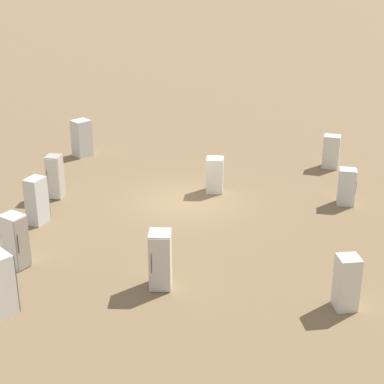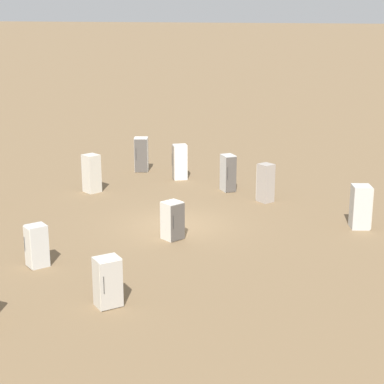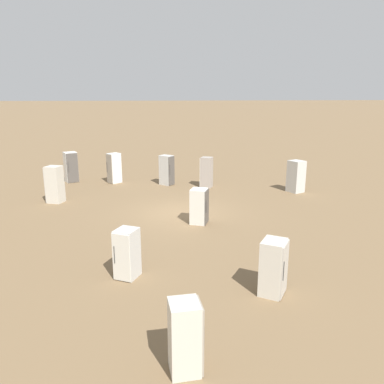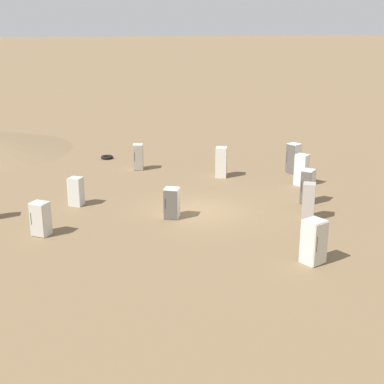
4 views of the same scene
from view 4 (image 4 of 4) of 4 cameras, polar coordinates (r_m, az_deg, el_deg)
ground_plane at (r=27.28m, az=0.85°, el=-2.06°), size 1000.00×1000.00×0.00m
discarded_fridge_0 at (r=26.56m, az=12.33°, el=-0.95°), size 0.87×0.84×1.81m
discarded_fridge_1 at (r=26.14m, az=-2.17°, el=-1.20°), size 0.93×0.93×1.51m
discarded_fridge_2 at (r=21.69m, az=12.86°, el=-5.19°), size 0.99×0.98×1.80m
discarded_fridge_3 at (r=24.90m, az=-15.86°, el=-2.77°), size 0.95×0.97×1.55m
discarded_fridge_4 at (r=35.23m, az=-5.76°, el=3.75°), size 0.82×0.77×1.69m
discarded_fridge_5 at (r=32.17m, az=11.61°, el=2.33°), size 0.93×0.89×1.87m
discarded_fridge_6 at (r=28.62m, az=-12.28°, el=0.06°), size 0.86×0.89×1.51m
discarded_fridge_7 at (r=28.94m, az=12.24°, el=0.57°), size 0.94×0.96×1.82m
discarded_fridge_8 at (r=34.81m, az=10.78°, el=3.55°), size 0.92×0.90×1.92m
discarded_fridge_10 at (r=33.35m, az=3.14°, el=3.20°), size 0.96×0.91×1.88m
scrap_tire at (r=38.62m, az=-9.06°, el=3.69°), size 0.86×0.86×0.22m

